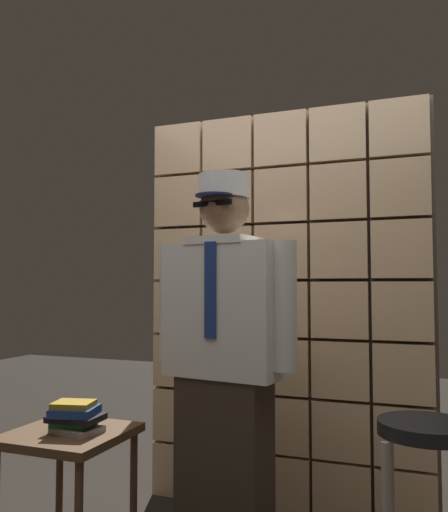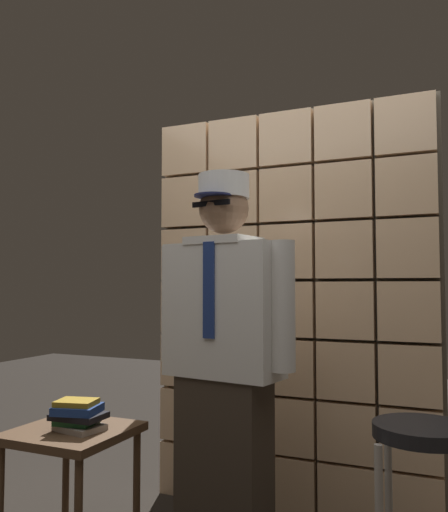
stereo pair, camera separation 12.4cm
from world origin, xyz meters
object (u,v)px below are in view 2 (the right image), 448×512
(standing_person, at_px, (224,360))
(bar_stool, at_px, (423,482))
(side_table, at_px, (72,445))
(coffee_mug, at_px, (87,418))
(book_stack, at_px, (78,415))

(standing_person, relative_size, bar_stool, 2.28)
(bar_stool, height_order, side_table, bar_stool)
(side_table, distance_m, coffee_mug, 0.14)
(bar_stool, xyz_separation_m, side_table, (-1.57, 0.05, -0.08))
(standing_person, xyz_separation_m, side_table, (-0.72, -0.15, -0.42))
(bar_stool, relative_size, coffee_mug, 6.14)
(side_table, bearing_deg, book_stack, -19.45)
(bar_stool, height_order, book_stack, bar_stool)
(standing_person, distance_m, bar_stool, 0.94)
(bar_stool, distance_m, book_stack, 1.52)
(book_stack, relative_size, coffee_mug, 1.92)
(standing_person, bearing_deg, book_stack, -156.78)
(book_stack, bearing_deg, standing_person, 14.22)
(book_stack, distance_m, coffee_mug, 0.05)
(bar_stool, distance_m, side_table, 1.57)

